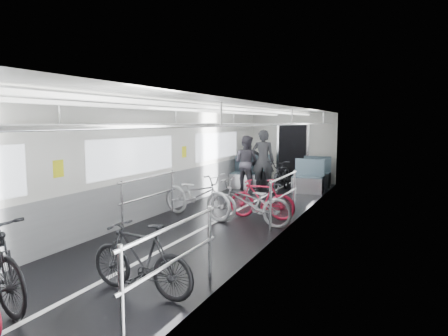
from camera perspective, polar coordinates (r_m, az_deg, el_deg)
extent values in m
cube|color=black|center=(7.85, -3.60, -8.88)|extent=(3.00, 14.00, 0.01)
cube|color=white|center=(7.57, -3.74, 8.89)|extent=(3.00, 14.00, 0.02)
cube|color=silver|center=(8.42, -12.71, 0.33)|extent=(0.02, 14.00, 2.40)
cube|color=silver|center=(7.04, 7.17, -0.75)|extent=(0.02, 14.00, 2.40)
cube|color=silver|center=(14.16, 9.80, 2.86)|extent=(3.00, 0.02, 2.40)
cube|color=white|center=(7.85, -3.60, -8.86)|extent=(0.08, 13.80, 0.01)
cube|color=slate|center=(8.52, -12.42, -4.70)|extent=(0.01, 13.90, 0.90)
cube|color=slate|center=(7.18, 6.85, -6.69)|extent=(0.01, 13.90, 0.90)
cube|color=white|center=(8.39, -12.58, 1.68)|extent=(0.01, 10.80, 0.75)
cube|color=white|center=(7.03, 6.96, 0.88)|extent=(0.01, 10.80, 0.75)
cube|color=white|center=(7.84, -7.32, 8.33)|extent=(0.14, 13.40, 0.05)
cube|color=white|center=(7.32, 0.11, 8.52)|extent=(0.14, 13.40, 0.05)
cube|color=black|center=(14.11, 9.72, 2.04)|extent=(0.95, 0.10, 2.00)
imported|color=#B6B6BB|center=(8.82, -3.89, -3.85)|extent=(2.01, 1.10, 1.00)
imported|color=black|center=(5.05, -11.79, -12.54)|extent=(1.52, 0.49, 0.90)
imported|color=#9F9FA3|center=(8.15, 3.60, -4.92)|extent=(1.80, 0.65, 0.94)
imported|color=#B0152F|center=(8.69, 5.41, -4.41)|extent=(1.48, 0.48, 0.88)
imported|color=black|center=(12.04, 8.30, -1.11)|extent=(0.74, 1.92, 0.99)
imported|color=black|center=(12.17, 5.59, 1.09)|extent=(0.76, 0.59, 1.87)
imported|color=#333139|center=(12.45, 3.18, 0.79)|extent=(0.91, 0.77, 1.68)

